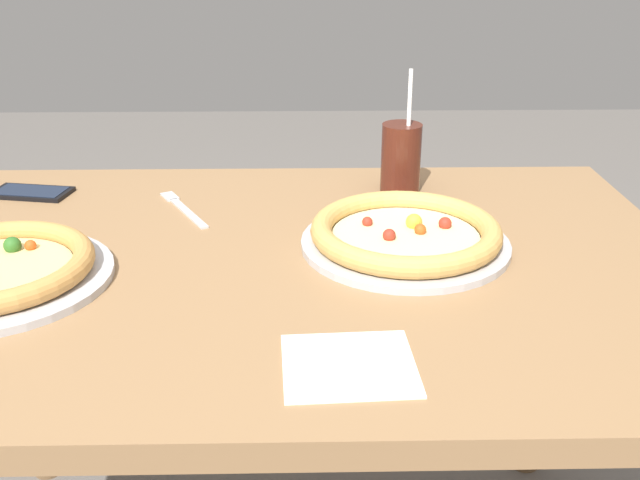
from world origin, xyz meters
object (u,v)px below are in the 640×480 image
at_px(pizza_far, 405,235).
at_px(drink_cup_colored, 401,158).
at_px(cell_phone, 31,192).
at_px(fork, 182,208).

bearing_deg(pizza_far, drink_cup_colored, 85.05).
relative_size(drink_cup_colored, cell_phone, 1.49).
height_order(pizza_far, drink_cup_colored, drink_cup_colored).
xyz_separation_m(fork, cell_phone, (-0.31, 0.08, 0.00)).
bearing_deg(fork, pizza_far, -24.57).
xyz_separation_m(drink_cup_colored, cell_phone, (-0.72, -0.00, -0.06)).
height_order(pizza_far, fork, pizza_far).
xyz_separation_m(pizza_far, cell_phone, (-0.70, 0.26, -0.02)).
bearing_deg(fork, drink_cup_colored, 11.50).
bearing_deg(cell_phone, drink_cup_colored, 0.32).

